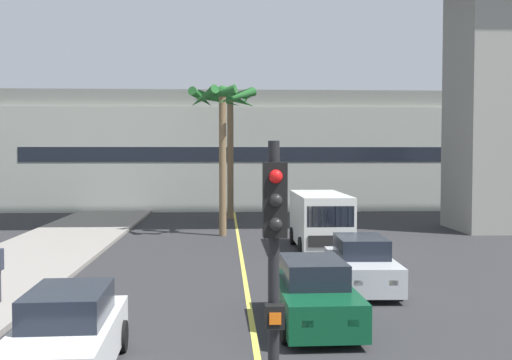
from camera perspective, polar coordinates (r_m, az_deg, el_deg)
lane_stripe_center at (r=22.97m, az=-1.28°, el=-7.65°), size 0.14×56.00×0.01m
pier_building_backdrop at (r=45.83m, az=-2.12°, el=2.63°), size 32.09×8.04×8.38m
car_queue_front at (r=12.12m, az=-17.09°, el=-13.63°), size 1.94×4.15×1.56m
car_queue_second at (r=18.74m, az=9.75°, el=-7.79°), size 1.95×4.16×1.56m
car_queue_third at (r=14.76m, az=5.38°, el=-10.60°), size 1.89×4.13×1.56m
delivery_van at (r=25.91m, az=5.96°, el=-3.63°), size 2.17×5.25×2.36m
traffic_light_median_near at (r=6.42m, az=1.70°, el=-9.71°), size 0.24×0.37×4.20m
palm_tree_near_median at (r=30.01m, az=-3.12°, el=6.31°), size 3.46×3.45×7.32m
palm_tree_mid_median at (r=37.80m, az=-2.41°, el=6.06°), size 2.95×3.09×8.11m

